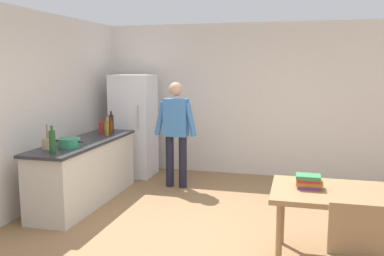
% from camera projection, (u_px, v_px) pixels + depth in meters
% --- Properties ---
extents(ground_plane, '(14.00, 14.00, 0.00)m').
position_uv_depth(ground_plane, '(210.00, 238.00, 4.74)').
color(ground_plane, '#936D47').
extents(wall_back, '(6.40, 0.12, 2.70)m').
position_uv_depth(wall_back, '(245.00, 100.00, 7.41)').
color(wall_back, silver).
rests_on(wall_back, ground_plane).
extents(wall_left, '(0.12, 5.60, 2.70)m').
position_uv_depth(wall_left, '(18.00, 113.00, 5.37)').
color(wall_left, silver).
rests_on(wall_left, ground_plane).
extents(kitchen_counter, '(0.64, 2.20, 0.90)m').
position_uv_depth(kitchen_counter, '(85.00, 171.00, 5.93)').
color(kitchen_counter, beige).
rests_on(kitchen_counter, ground_plane).
extents(refrigerator, '(0.70, 0.67, 1.80)m').
position_uv_depth(refrigerator, '(134.00, 125.00, 7.37)').
color(refrigerator, white).
rests_on(refrigerator, ground_plane).
extents(person, '(0.70, 0.22, 1.70)m').
position_uv_depth(person, '(176.00, 127.00, 6.60)').
color(person, '#1E1E2D').
rests_on(person, ground_plane).
extents(dining_table, '(1.40, 0.90, 0.75)m').
position_uv_depth(dining_table, '(345.00, 199.00, 4.01)').
color(dining_table, '#9E754C').
rests_on(dining_table, ground_plane).
extents(cooking_pot, '(0.40, 0.28, 0.12)m').
position_uv_depth(cooking_pot, '(69.00, 143.00, 5.38)').
color(cooking_pot, '#2D845B').
rests_on(cooking_pot, kitchen_counter).
extents(utensil_jar, '(0.11, 0.11, 0.32)m').
position_uv_depth(utensil_jar, '(47.00, 143.00, 5.26)').
color(utensil_jar, tan).
rests_on(utensil_jar, kitchen_counter).
extents(bottle_wine_dark, '(0.08, 0.08, 0.34)m').
position_uv_depth(bottle_wine_dark, '(111.00, 123.00, 6.61)').
color(bottle_wine_dark, black).
rests_on(bottle_wine_dark, kitchen_counter).
extents(bottle_sauce_red, '(0.06, 0.06, 0.24)m').
position_uv_depth(bottle_sauce_red, '(101.00, 128.00, 6.41)').
color(bottle_sauce_red, '#B22319').
rests_on(bottle_sauce_red, kitchen_counter).
extents(bottle_wine_green, '(0.08, 0.08, 0.34)m').
position_uv_depth(bottle_wine_green, '(52.00, 142.00, 5.00)').
color(bottle_wine_green, '#1E5123').
rests_on(bottle_wine_green, kitchen_counter).
extents(bottle_oil_amber, '(0.06, 0.06, 0.28)m').
position_uv_depth(bottle_oil_amber, '(107.00, 128.00, 6.28)').
color(bottle_oil_amber, '#996619').
rests_on(bottle_oil_amber, kitchen_counter).
extents(bottle_beer_brown, '(0.06, 0.06, 0.26)m').
position_uv_depth(bottle_beer_brown, '(111.00, 127.00, 6.49)').
color(bottle_beer_brown, '#5B3314').
rests_on(bottle_beer_brown, kitchen_counter).
extents(book_stack, '(0.26, 0.18, 0.14)m').
position_uv_depth(book_stack, '(309.00, 181.00, 4.09)').
color(book_stack, '#753D7F').
rests_on(book_stack, dining_table).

